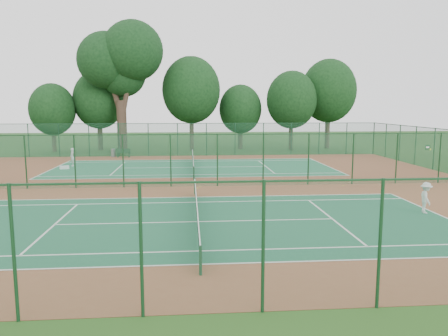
{
  "coord_description": "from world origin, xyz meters",
  "views": [
    {
      "loc": [
        -0.31,
        -28.61,
        5.33
      ],
      "look_at": [
        1.77,
        -2.66,
        1.6
      ],
      "focal_mm": 35.0,
      "sensor_mm": 36.0,
      "label": 1
    }
  ],
  "objects_px": {
    "player_near": "(426,198)",
    "bench": "(123,153)",
    "player_far": "(72,157)",
    "kit_bag": "(64,167)",
    "big_tree": "(121,60)",
    "trash_bin": "(113,153)"
  },
  "relations": [
    {
      "from": "player_far",
      "to": "trash_bin",
      "type": "height_order",
      "value": "player_far"
    },
    {
      "from": "player_far",
      "to": "bench",
      "type": "bearing_deg",
      "value": 127.68
    },
    {
      "from": "big_tree",
      "to": "player_far",
      "type": "bearing_deg",
      "value": -104.08
    },
    {
      "from": "player_far",
      "to": "kit_bag",
      "type": "bearing_deg",
      "value": -30.63
    },
    {
      "from": "player_far",
      "to": "player_near",
      "type": "bearing_deg",
      "value": 25.61
    },
    {
      "from": "player_near",
      "to": "bench",
      "type": "height_order",
      "value": "player_near"
    },
    {
      "from": "bench",
      "to": "big_tree",
      "type": "distance_m",
      "value": 11.09
    },
    {
      "from": "player_near",
      "to": "big_tree",
      "type": "height_order",
      "value": "big_tree"
    },
    {
      "from": "player_near",
      "to": "kit_bag",
      "type": "relative_size",
      "value": 2.04
    },
    {
      "from": "trash_bin",
      "to": "kit_bag",
      "type": "distance_m",
      "value": 9.17
    },
    {
      "from": "player_far",
      "to": "kit_bag",
      "type": "distance_m",
      "value": 1.93
    },
    {
      "from": "trash_bin",
      "to": "player_far",
      "type": "bearing_deg",
      "value": -108.71
    },
    {
      "from": "trash_bin",
      "to": "bench",
      "type": "height_order",
      "value": "bench"
    },
    {
      "from": "player_near",
      "to": "player_far",
      "type": "xyz_separation_m",
      "value": [
        -22.02,
        18.86,
        0.02
      ]
    },
    {
      "from": "kit_bag",
      "to": "big_tree",
      "type": "relative_size",
      "value": 0.05
    },
    {
      "from": "player_near",
      "to": "bench",
      "type": "distance_m",
      "value": 31.35
    },
    {
      "from": "kit_bag",
      "to": "big_tree",
      "type": "distance_m",
      "value": 16.94
    },
    {
      "from": "kit_bag",
      "to": "bench",
      "type": "bearing_deg",
      "value": 50.83
    },
    {
      "from": "player_near",
      "to": "kit_bag",
      "type": "height_order",
      "value": "player_near"
    },
    {
      "from": "trash_bin",
      "to": "kit_bag",
      "type": "relative_size",
      "value": 1.1
    },
    {
      "from": "bench",
      "to": "big_tree",
      "type": "bearing_deg",
      "value": 103.38
    },
    {
      "from": "player_far",
      "to": "bench",
      "type": "relative_size",
      "value": 1.06
    }
  ]
}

